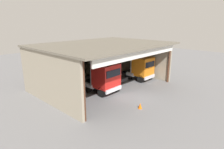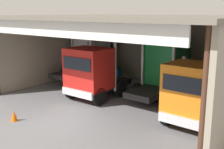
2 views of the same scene
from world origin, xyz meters
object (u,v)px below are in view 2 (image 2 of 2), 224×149
at_px(truck_green_center_bay, 164,69).
at_px(truck_orange_yard_outside, 194,94).
at_px(tool_cart, 116,74).
at_px(traffic_cone, 14,116).
at_px(truck_white_right_bay, 89,59).
at_px(oil_drum, 207,86).
at_px(truck_red_left_bay, 92,73).

xyz_separation_m(truck_green_center_bay, truck_orange_yard_outside, (3.56, -3.62, -0.22)).
relative_size(truck_orange_yard_outside, tool_cart, 4.20).
bearing_deg(traffic_cone, truck_white_right_bay, 109.73).
bearing_deg(tool_cart, oil_drum, 8.85).
distance_m(truck_red_left_bay, truck_green_center_bay, 4.80).
relative_size(truck_green_center_bay, tool_cart, 4.99).
bearing_deg(truck_red_left_bay, oil_drum, -130.64).
relative_size(truck_green_center_bay, truck_orange_yard_outside, 1.19).
bearing_deg(tool_cart, truck_green_center_bay, -18.45).
distance_m(truck_red_left_bay, truck_orange_yard_outside, 6.96).
xyz_separation_m(oil_drum, traffic_cone, (-5.85, -11.73, -0.15)).
distance_m(truck_green_center_bay, truck_orange_yard_outside, 5.09).
height_order(oil_drum, traffic_cone, oil_drum).
bearing_deg(truck_green_center_bay, oil_drum, 57.67).
relative_size(truck_white_right_bay, truck_red_left_bay, 1.08).
bearing_deg(truck_red_left_bay, truck_green_center_bay, -136.14).
xyz_separation_m(truck_red_left_bay, truck_orange_yard_outside, (6.95, -0.22, -0.08)).
bearing_deg(oil_drum, traffic_cone, -116.53).
relative_size(truck_red_left_bay, truck_orange_yard_outside, 1.11).
xyz_separation_m(truck_red_left_bay, tool_cart, (-2.09, 5.23, -1.27)).
xyz_separation_m(truck_white_right_bay, truck_orange_yard_outside, (10.91, -4.16, -0.08)).
bearing_deg(truck_white_right_bay, truck_orange_yard_outside, -18.80).
height_order(truck_green_center_bay, tool_cart, truck_green_center_bay).
relative_size(truck_green_center_bay, oil_drum, 5.79).
bearing_deg(truck_green_center_bay, traffic_cone, -115.08).
xyz_separation_m(truck_red_left_bay, truck_green_center_bay, (3.39, 3.40, 0.13)).
height_order(truck_red_left_bay, tool_cart, truck_red_left_bay).
bearing_deg(truck_orange_yard_outside, oil_drum, -74.72).
height_order(tool_cart, traffic_cone, tool_cart).
height_order(oil_drum, tool_cart, tool_cart).
distance_m(truck_green_center_bay, traffic_cone, 9.77).
distance_m(truck_white_right_bay, oil_drum, 9.60).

